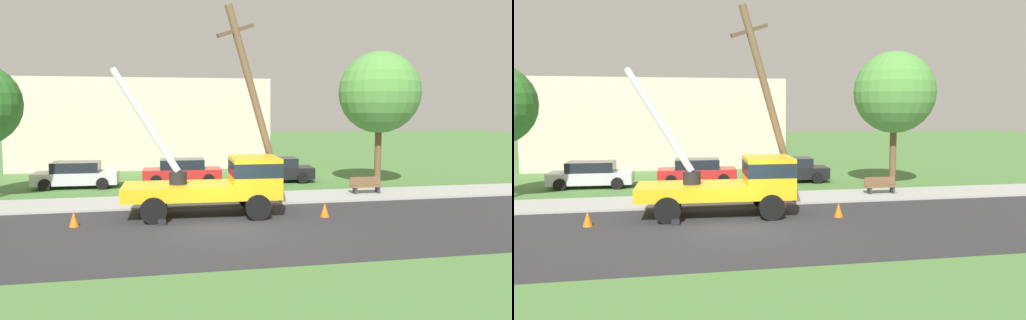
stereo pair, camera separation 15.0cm
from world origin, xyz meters
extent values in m
plane|color=#477538|center=(0.00, 12.00, 0.00)|extent=(120.00, 120.00, 0.00)
cube|color=#2B2B2D|center=(0.00, 0.00, 0.00)|extent=(80.00, 8.76, 0.01)
cube|color=#9E9E99|center=(0.00, 5.94, 0.05)|extent=(80.00, 3.11, 0.10)
cube|color=gold|center=(-1.50, 2.82, 1.02)|extent=(4.40, 2.58, 0.55)
cube|color=gold|center=(1.60, 2.69, 1.55)|extent=(2.00, 2.48, 1.60)
cube|color=#19232D|center=(1.60, 2.69, 1.90)|extent=(2.02, 2.50, 0.56)
cylinder|color=black|center=(-1.48, 2.82, 1.55)|extent=(0.70, 0.70, 0.50)
cylinder|color=silver|center=(-2.73, 3.53, 3.85)|extent=(2.83, 1.77, 4.26)
cube|color=black|center=(-2.16, 1.40, 0.10)|extent=(0.31, 0.31, 0.20)
cube|color=black|center=(-2.04, 4.30, 0.10)|extent=(0.31, 0.31, 0.20)
cylinder|color=black|center=(1.50, 1.49, 0.50)|extent=(1.00, 0.30, 1.00)
cylinder|color=black|center=(1.61, 3.89, 0.50)|extent=(1.00, 0.30, 1.00)
cylinder|color=black|center=(-2.46, 1.66, 0.50)|extent=(1.00, 0.30, 1.00)
cylinder|color=black|center=(-2.36, 4.06, 0.50)|extent=(1.00, 0.30, 1.00)
cylinder|color=brown|center=(2.01, 4.11, 4.27)|extent=(3.05, 1.50, 8.63)
cube|color=brown|center=(1.00, 3.70, 7.51)|extent=(1.69, 0.82, 0.72)
cone|color=orange|center=(4.23, 1.56, 0.28)|extent=(0.36, 0.36, 0.56)
cone|color=orange|center=(-5.33, 1.76, 0.28)|extent=(0.36, 0.36, 0.56)
cone|color=orange|center=(2.46, 3.92, 0.28)|extent=(0.36, 0.36, 0.56)
cube|color=#B7B7BF|center=(-6.55, 11.36, 0.55)|extent=(4.44, 1.89, 0.65)
cube|color=black|center=(-6.55, 11.36, 1.15)|extent=(2.50, 1.71, 0.55)
cylinder|color=black|center=(-5.12, 10.43, 0.32)|extent=(0.64, 0.22, 0.64)
cylinder|color=black|center=(-5.08, 12.23, 0.32)|extent=(0.64, 0.22, 0.64)
cylinder|color=black|center=(-8.02, 10.49, 0.32)|extent=(0.64, 0.22, 0.64)
cylinder|color=black|center=(-7.99, 12.29, 0.32)|extent=(0.64, 0.22, 0.64)
cube|color=#B21E1E|center=(-0.82, 11.72, 0.55)|extent=(4.46, 1.94, 0.65)
cube|color=black|center=(-0.82, 11.72, 1.15)|extent=(2.52, 1.73, 0.55)
cylinder|color=black|center=(0.61, 10.77, 0.32)|extent=(0.64, 0.22, 0.64)
cylinder|color=black|center=(0.66, 12.57, 0.32)|extent=(0.64, 0.22, 0.64)
cylinder|color=black|center=(-2.30, 10.87, 0.32)|extent=(0.64, 0.22, 0.64)
cylinder|color=black|center=(-2.24, 12.67, 0.32)|extent=(0.64, 0.22, 0.64)
cube|color=black|center=(4.58, 11.38, 0.55)|extent=(4.53, 2.15, 0.65)
cube|color=black|center=(4.58, 11.38, 1.15)|extent=(2.59, 1.85, 0.55)
cylinder|color=black|center=(5.96, 10.37, 0.32)|extent=(0.64, 0.22, 0.64)
cylinder|color=black|center=(6.10, 12.16, 0.32)|extent=(0.64, 0.22, 0.64)
cylinder|color=black|center=(3.06, 10.60, 0.32)|extent=(0.64, 0.22, 0.64)
cylinder|color=black|center=(3.21, 12.40, 0.32)|extent=(0.64, 0.22, 0.64)
cube|color=brown|center=(7.93, 5.94, 0.45)|extent=(1.60, 0.44, 0.06)
cube|color=brown|center=(7.93, 6.14, 0.70)|extent=(1.60, 0.06, 0.40)
cube|color=#333338|center=(7.33, 5.94, 0.23)|extent=(0.10, 0.40, 0.45)
cube|color=#333338|center=(8.53, 5.94, 0.23)|extent=(0.10, 0.40, 0.45)
cylinder|color=brown|center=(9.66, 8.43, 2.41)|extent=(0.36, 0.36, 4.83)
sphere|color=#4C8C3D|center=(9.66, 8.43, 5.17)|extent=(4.41, 4.41, 4.41)
cube|color=beige|center=(-3.10, 21.33, 3.20)|extent=(18.00, 6.00, 6.40)
camera|label=1|loc=(-2.44, -17.47, 4.33)|focal=35.74mm
camera|label=2|loc=(-2.29, -17.50, 4.33)|focal=35.74mm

